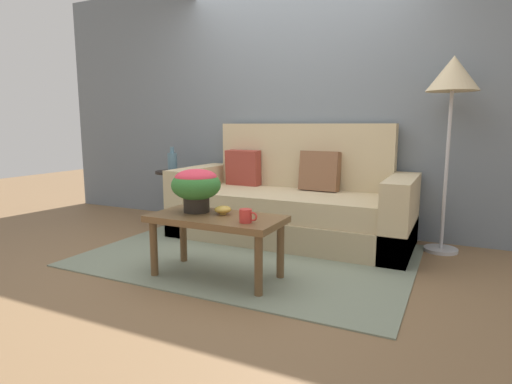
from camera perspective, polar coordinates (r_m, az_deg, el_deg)
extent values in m
plane|color=brown|center=(3.58, -1.28, -8.91)|extent=(14.00, 14.00, 0.00)
cube|color=slate|center=(4.57, 6.07, 12.09)|extent=(6.40, 0.12, 2.70)
cube|color=gray|center=(3.64, -0.79, -8.54)|extent=(2.65, 1.90, 0.01)
cube|color=tan|center=(4.10, 4.51, -4.72)|extent=(2.27, 0.94, 0.26)
cube|color=tan|center=(4.03, 4.42, -1.56)|extent=(1.82, 0.85, 0.21)
cube|color=tan|center=(4.37, 6.46, 3.39)|extent=(1.82, 0.17, 0.89)
cube|color=tan|center=(4.53, -7.59, -0.82)|extent=(0.23, 0.94, 0.67)
cube|color=tan|center=(3.82, 19.00, -3.10)|extent=(0.23, 0.94, 0.67)
cube|color=brown|center=(4.16, 8.65, 2.82)|extent=(0.39, 0.20, 0.40)
cube|color=#93382D|center=(4.49, -1.76, 3.30)|extent=(0.38, 0.16, 0.38)
cylinder|color=brown|center=(3.19, -13.69, -7.53)|extent=(0.06, 0.06, 0.42)
cylinder|color=brown|center=(2.75, 0.35, -9.99)|extent=(0.06, 0.06, 0.42)
cylinder|color=brown|center=(3.47, -9.83, -6.06)|extent=(0.06, 0.06, 0.42)
cylinder|color=brown|center=(3.07, 3.33, -7.97)|extent=(0.06, 0.06, 0.42)
cube|color=brown|center=(3.04, -5.42, -3.64)|extent=(0.97, 0.48, 0.05)
cylinder|color=black|center=(4.94, -11.19, -3.88)|extent=(0.24, 0.24, 0.03)
cylinder|color=black|center=(4.88, -11.29, -0.66)|extent=(0.04, 0.04, 0.54)
cylinder|color=black|center=(4.85, -11.40, 2.65)|extent=(0.36, 0.36, 0.03)
cylinder|color=#B2B2B7|center=(4.09, 23.76, -7.16)|extent=(0.28, 0.28, 0.03)
cylinder|color=#B2B2B7|center=(3.97, 24.40, 2.50)|extent=(0.03, 0.03, 1.35)
cone|color=#C6B289|center=(3.97, 25.20, 14.35)|extent=(0.43, 0.43, 0.29)
cylinder|color=black|center=(3.17, -8.07, -1.53)|extent=(0.19, 0.19, 0.13)
ellipsoid|color=#337533|center=(3.14, -8.13, 0.94)|extent=(0.37, 0.37, 0.23)
ellipsoid|color=#DB384C|center=(3.14, -8.15, 1.96)|extent=(0.31, 0.31, 0.12)
cylinder|color=red|center=(2.80, -1.42, -3.25)|extent=(0.09, 0.09, 0.09)
torus|color=red|center=(2.78, -0.42, -3.35)|extent=(0.06, 0.01, 0.06)
cylinder|color=gold|center=(3.07, -4.51, -2.86)|extent=(0.05, 0.05, 0.02)
ellipsoid|color=gold|center=(3.06, -4.51, -2.37)|extent=(0.12, 0.12, 0.06)
cylinder|color=slate|center=(4.84, -11.27, 4.02)|extent=(0.11, 0.11, 0.20)
cylinder|color=slate|center=(4.83, -11.32, 5.61)|extent=(0.05, 0.05, 0.07)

